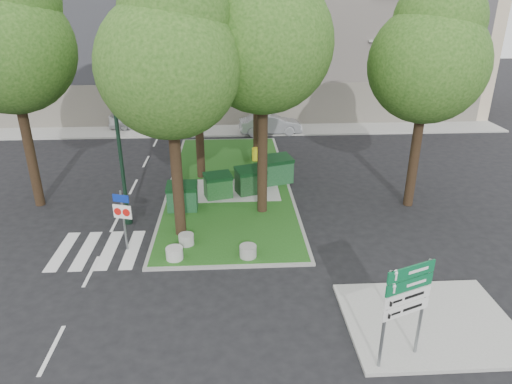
{
  "coord_description": "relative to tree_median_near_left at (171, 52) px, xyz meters",
  "views": [
    {
      "loc": [
        0.65,
        -14.32,
        9.09
      ],
      "look_at": [
        1.59,
        2.26,
        2.0
      ],
      "focal_mm": 32.0,
      "sensor_mm": 36.0,
      "label": 1
    }
  ],
  "objects": [
    {
      "name": "car_silver",
      "position": [
        4.91,
        15.04,
        -6.59
      ],
      "size": [
        4.51,
        1.81,
        1.46
      ],
      "primitive_type": "imported",
      "rotation": [
        0.0,
        0.0,
        1.63
      ],
      "color": "#9B9DA2",
      "rests_on": "ground"
    },
    {
      "name": "street_lamp",
      "position": [
        -2.5,
        1.24,
        -3.37
      ],
      "size": [
        0.5,
        0.5,
        6.28
      ],
      "color": "black",
      "rests_on": "ground"
    },
    {
      "name": "traffic_sign_pole",
      "position": [
        -2.09,
        -1.06,
        -5.71
      ],
      "size": [
        0.73,
        0.27,
        2.5
      ],
      "rotation": [
        0.0,
        0.0,
        -0.31
      ],
      "color": "slate",
      "rests_on": "ground"
    },
    {
      "name": "tree_street_left",
      "position": [
        -7.0,
        3.5,
        0.33
      ],
      "size": [
        5.4,
        5.4,
        11.0
      ],
      "color": "black",
      "rests_on": "ground"
    },
    {
      "name": "dumpster_a",
      "position": [
        -0.22,
        2.31,
        -6.58
      ],
      "size": [
        1.38,
        0.97,
        1.28
      ],
      "rotation": [
        0.0,
        0.0,
        0.0
      ],
      "color": "#103A1C",
      "rests_on": "median_island"
    },
    {
      "name": "directional_sign",
      "position": [
        6.41,
        -7.56,
        -5.24
      ],
      "size": [
        1.38,
        0.59,
        2.94
      ],
      "rotation": [
        0.0,
        0.0,
        0.38
      ],
      "color": "slate",
      "rests_on": "sidewalk_corner"
    },
    {
      "name": "bollard_right",
      "position": [
        2.6,
        -2.06,
        -6.97
      ],
      "size": [
        0.64,
        0.64,
        0.46
      ],
      "primitive_type": "cylinder",
      "color": "gray",
      "rests_on": "median_island"
    },
    {
      "name": "tree_median_far",
      "position": [
        3.7,
        9.5,
        1.0
      ],
      "size": [
        5.8,
        5.8,
        11.93
      ],
      "color": "black",
      "rests_on": "ground"
    },
    {
      "name": "dumpster_b",
      "position": [
        1.38,
        3.62,
        -6.61
      ],
      "size": [
        1.51,
        1.23,
        1.22
      ],
      "rotation": [
        0.0,
        0.0,
        0.27
      ],
      "color": "#124116",
      "rests_on": "median_island"
    },
    {
      "name": "sidewalk_corner",
      "position": [
        7.91,
        -6.06,
        -7.26
      ],
      "size": [
        5.0,
        4.0,
        0.12
      ],
      "primitive_type": "cube",
      "color": "#999993",
      "rests_on": "ground"
    },
    {
      "name": "bollard_left",
      "position": [
        -0.13,
        -2.06,
        -6.97
      ],
      "size": [
        0.64,
        0.64,
        0.46
      ],
      "primitive_type": "cylinder",
      "color": "#ADADA8",
      "rests_on": "median_island"
    },
    {
      "name": "zebra_crossing",
      "position": [
        -2.34,
        -1.06,
        -7.31
      ],
      "size": [
        5.0,
        3.0,
        0.01
      ],
      "primitive_type": "cube",
      "color": "silver",
      "rests_on": "ground"
    },
    {
      "name": "tree_street_right",
      "position": [
        10.5,
        2.5,
        -0.33
      ],
      "size": [
        5.0,
        5.0,
        10.06
      ],
      "color": "black",
      "rests_on": "ground"
    },
    {
      "name": "dumpster_d",
      "position": [
        4.41,
        5.4,
        -6.5
      ],
      "size": [
        1.82,
        1.53,
        1.45
      ],
      "rotation": [
        0.0,
        0.0,
        0.33
      ],
      "color": "#154520",
      "rests_on": "median_island"
    },
    {
      "name": "ground",
      "position": [
        1.41,
        -2.56,
        -7.32
      ],
      "size": [
        120.0,
        120.0,
        0.0
      ],
      "primitive_type": "plane",
      "color": "black",
      "rests_on": "ground"
    },
    {
      "name": "bollard_mid",
      "position": [
        0.21,
        -0.99,
        -6.98
      ],
      "size": [
        0.6,
        0.6,
        0.43
      ],
      "primitive_type": "cylinder",
      "color": "#969692",
      "rests_on": "median_island"
    },
    {
      "name": "building_sidewalk",
      "position": [
        1.41,
        15.94,
        -7.26
      ],
      "size": [
        42.0,
        3.0,
        0.12
      ],
      "primitive_type": "cube",
      "color": "#999993",
      "rests_on": "ground"
    },
    {
      "name": "car_white",
      "position": [
        -4.6,
        16.94,
        -6.53
      ],
      "size": [
        4.63,
        1.93,
        1.57
      ],
      "primitive_type": "imported",
      "rotation": [
        0.0,
        0.0,
        1.59
      ],
      "color": "silver",
      "rests_on": "ground"
    },
    {
      "name": "dumpster_c",
      "position": [
        2.98,
        4.09,
        -6.56
      ],
      "size": [
        1.67,
        1.4,
        1.33
      ],
      "rotation": [
        0.0,
        0.0,
        0.33
      ],
      "color": "black",
      "rests_on": "median_island"
    },
    {
      "name": "tree_median_mid",
      "position": [
        0.5,
        6.5,
        -0.34
      ],
      "size": [
        4.8,
        4.8,
        9.99
      ],
      "color": "black",
      "rests_on": "ground"
    },
    {
      "name": "apartment_building",
      "position": [
        1.41,
        23.44,
        0.68
      ],
      "size": [
        41.0,
        12.0,
        16.0
      ],
      "primitive_type": "cube",
      "color": "#C0B390",
      "rests_on": "ground"
    },
    {
      "name": "tree_median_near_left",
      "position": [
        0.0,
        0.0,
        0.0
      ],
      "size": [
        5.2,
        5.2,
        10.53
      ],
      "color": "black",
      "rests_on": "ground"
    },
    {
      "name": "median_kerb",
      "position": [
        1.91,
        5.44,
        -7.27
      ],
      "size": [
        6.3,
        16.3,
        0.1
      ],
      "primitive_type": "cube",
      "color": "gray",
      "rests_on": "ground"
    },
    {
      "name": "median_island",
      "position": [
        1.91,
        5.44,
        -7.26
      ],
      "size": [
        6.0,
        16.0,
        0.12
      ],
      "primitive_type": "cube",
      "color": "#1F4E16",
      "rests_on": "ground"
    },
    {
      "name": "litter_bin",
      "position": [
        3.51,
        8.94,
        -6.82
      ],
      "size": [
        0.43,
        0.43,
        0.76
      ],
      "primitive_type": "cylinder",
      "color": "gold",
      "rests_on": "median_island"
    },
    {
      "name": "tree_median_near_right",
      "position": [
        3.5,
        2.0,
        0.67
      ],
      "size": [
        5.6,
        5.6,
        11.46
      ],
      "color": "black",
      "rests_on": "ground"
    }
  ]
}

